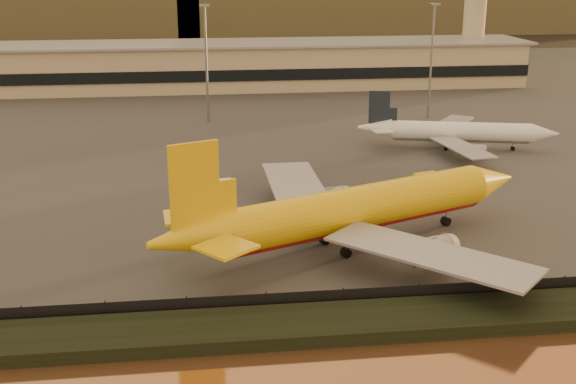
% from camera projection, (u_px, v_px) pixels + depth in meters
% --- Properties ---
extents(ground, '(900.00, 900.00, 0.00)m').
position_uv_depth(ground, '(305.00, 262.00, 86.78)').
color(ground, black).
rests_on(ground, ground).
extents(embankment, '(320.00, 7.00, 1.40)m').
position_uv_depth(embankment, '(331.00, 324.00, 70.51)').
color(embankment, black).
rests_on(embankment, ground).
extents(tarmac, '(320.00, 220.00, 0.20)m').
position_uv_depth(tarmac, '(248.00, 108.00, 176.47)').
color(tarmac, '#2D2D2D').
rests_on(tarmac, ground).
extents(perimeter_fence, '(300.00, 0.05, 2.20)m').
position_uv_depth(perimeter_fence, '(324.00, 300.00, 74.10)').
color(perimeter_fence, black).
rests_on(perimeter_fence, tarmac).
extents(terminal_building, '(202.00, 25.00, 12.60)m').
position_uv_depth(terminal_building, '(188.00, 66.00, 201.71)').
color(terminal_building, tan).
rests_on(terminal_building, tarmac).
extents(control_tower, '(11.20, 11.20, 35.50)m').
position_uv_depth(control_tower, '(475.00, 6.00, 212.17)').
color(control_tower, tan).
rests_on(control_tower, tarmac).
extents(apron_light_masts, '(152.20, 12.20, 25.40)m').
position_uv_depth(apron_light_masts, '(324.00, 53.00, 154.58)').
color(apron_light_masts, slate).
rests_on(apron_light_masts, tarmac).
extents(dhl_cargo_jet, '(51.56, 48.81, 16.10)m').
position_uv_depth(dhl_cargo_jet, '(355.00, 210.00, 89.49)').
color(dhl_cargo_jet, '#E0B30B').
rests_on(dhl_cargo_jet, tarmac).
extents(white_narrowbody_jet, '(37.27, 35.69, 10.82)m').
position_uv_depth(white_narrowbody_jet, '(457.00, 132.00, 136.94)').
color(white_narrowbody_jet, white).
rests_on(white_narrowbody_jet, tarmac).
extents(gse_vehicle_yellow, '(4.26, 2.85, 1.76)m').
position_uv_depth(gse_vehicle_yellow, '(426.00, 178.00, 116.14)').
color(gse_vehicle_yellow, '#E0B30B').
rests_on(gse_vehicle_yellow, tarmac).
extents(gse_vehicle_white, '(3.57, 1.88, 1.55)m').
position_uv_depth(gse_vehicle_white, '(221.00, 184.00, 113.42)').
color(gse_vehicle_white, white).
rests_on(gse_vehicle_white, tarmac).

